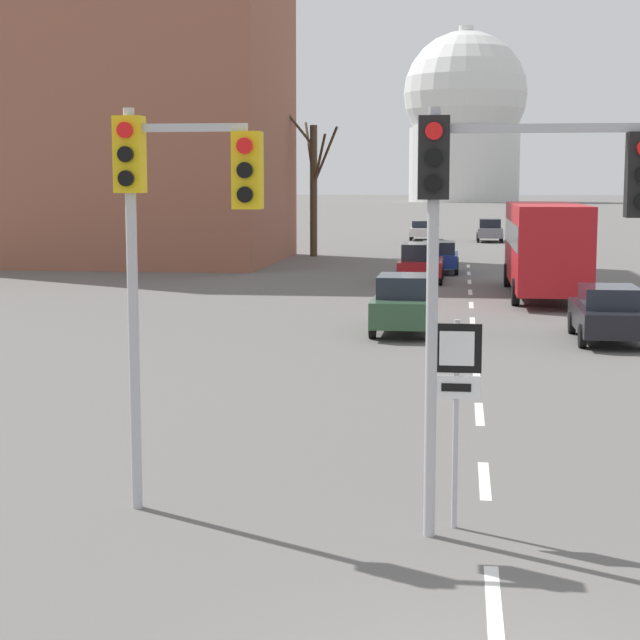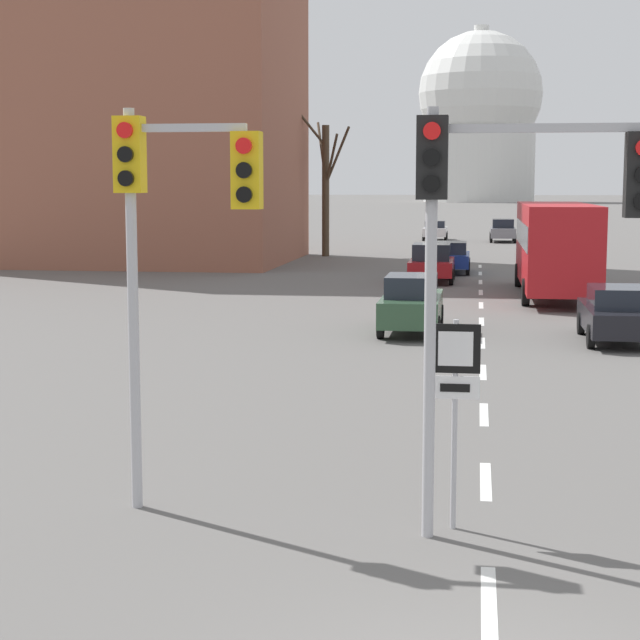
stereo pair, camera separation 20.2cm
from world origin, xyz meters
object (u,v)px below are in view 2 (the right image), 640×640
route_sign_post (455,387)px  sedan_mid_centre (435,230)px  sedan_near_left (617,313)px  sedan_far_left (432,263)px  sedan_near_right (412,303)px  sedan_distant_centre (450,257)px  traffic_signal_near_left (170,209)px  city_bus (555,242)px  sedan_far_right (503,230)px  traffic_signal_centre_tall (503,213)px

route_sign_post → sedan_mid_centre: bearing=92.4°
sedan_near_left → sedan_far_left: 17.81m
sedan_near_right → sedan_distant_centre: sedan_near_right is taller
route_sign_post → sedan_mid_centre: 68.37m
traffic_signal_near_left → sedan_near_left: size_ratio=1.19×
sedan_distant_centre → city_bus: city_bus is taller
sedan_far_left → sedan_distant_centre: size_ratio=1.03×
sedan_near_right → sedan_near_left: bearing=-10.2°
sedan_near_left → city_bus: city_bus is taller
sedan_near_right → sedan_mid_centre: sedan_near_right is taller
sedan_near_right → city_bus: (4.73, 10.58, 1.21)m
traffic_signal_near_left → sedan_mid_centre: traffic_signal_near_left is taller
sedan_far_left → city_bus: 7.28m
city_bus → sedan_distant_centre: bearing=112.1°
sedan_near_right → sedan_mid_centre: bearing=91.5°
sedan_mid_centre → sedan_far_right: sedan_far_right is taller
traffic_signal_near_left → route_sign_post: 4.21m
route_sign_post → sedan_near_right: bearing=95.2°
sedan_near_left → sedan_near_right: size_ratio=1.00×
traffic_signal_near_left → sedan_far_right: traffic_signal_near_left is taller
sedan_far_left → sedan_distant_centre: sedan_far_left is taller
sedan_near_right → sedan_distant_centre: (0.56, 20.82, -0.07)m
traffic_signal_near_left → route_sign_post: (3.62, -0.29, -2.14)m
sedan_mid_centre → sedan_far_left: size_ratio=0.94×
city_bus → sedan_far_left: bearing=132.3°
traffic_signal_centre_tall → sedan_near_left: 17.42m
sedan_far_left → route_sign_post: bearing=-87.1°
traffic_signal_centre_tall → sedan_far_left: traffic_signal_centre_tall is taller
sedan_near_right → sedan_far_right: bearing=85.7°
traffic_signal_centre_tall → sedan_distant_centre: size_ratio=1.24×
sedan_near_right → traffic_signal_centre_tall: bearing=-83.3°
route_sign_post → sedan_far_left: 33.38m
sedan_near_left → sedan_mid_centre: bearing=97.6°
traffic_signal_centre_tall → city_bus: bearing=84.7°
sedan_far_right → sedan_distant_centre: size_ratio=1.06×
sedan_distant_centre → sedan_near_right: bearing=-91.5°
route_sign_post → sedan_near_right: size_ratio=0.60×
traffic_signal_near_left → sedan_distant_centre: size_ratio=1.25×
route_sign_post → city_bus: bearing=83.6°
sedan_far_left → city_bus: (4.83, -5.31, 1.21)m
traffic_signal_centre_tall → sedan_far_right: 66.84m
city_bus → sedan_mid_centre: bearing=98.5°
traffic_signal_centre_tall → sedan_near_right: size_ratio=1.17×
sedan_far_right → sedan_near_left: bearing=-87.8°
traffic_signal_near_left → sedan_mid_centre: (0.72, 68.01, -3.17)m
sedan_near_left → sedan_distant_centre: size_ratio=1.05×
sedan_distant_centre → route_sign_post: bearing=-88.5°
sedan_mid_centre → sedan_far_left: (1.21, -34.97, 0.09)m
sedan_near_right → sedan_far_right: 49.10m
traffic_signal_centre_tall → sedan_near_left: (3.47, 16.78, -3.12)m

